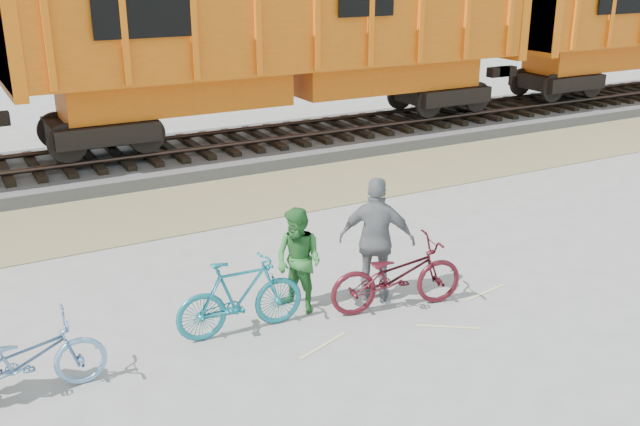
{
  "coord_description": "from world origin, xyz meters",
  "views": [
    {
      "loc": [
        -5.08,
        -8.16,
        4.9
      ],
      "look_at": [
        0.21,
        1.5,
        0.97
      ],
      "focal_mm": 40.0,
      "sensor_mm": 36.0,
      "label": 1
    }
  ],
  "objects_px": {
    "hopper_car_center": "(288,36)",
    "bicycle_blue": "(25,359)",
    "bicycle_teal": "(240,296)",
    "person_man": "(298,261)",
    "bicycle_maroon": "(397,275)",
    "person_woman": "(377,240)"
  },
  "relations": [
    {
      "from": "person_woman",
      "to": "hopper_car_center",
      "type": "bearing_deg",
      "value": -69.71
    },
    {
      "from": "bicycle_maroon",
      "to": "person_woman",
      "type": "distance_m",
      "value": 0.59
    },
    {
      "from": "bicycle_teal",
      "to": "person_woman",
      "type": "height_order",
      "value": "person_woman"
    },
    {
      "from": "bicycle_maroon",
      "to": "person_man",
      "type": "height_order",
      "value": "person_man"
    },
    {
      "from": "hopper_car_center",
      "to": "person_man",
      "type": "height_order",
      "value": "hopper_car_center"
    },
    {
      "from": "bicycle_teal",
      "to": "bicycle_maroon",
      "type": "bearing_deg",
      "value": -98.03
    },
    {
      "from": "bicycle_teal",
      "to": "person_woman",
      "type": "distance_m",
      "value": 2.23
    },
    {
      "from": "bicycle_blue",
      "to": "person_woman",
      "type": "bearing_deg",
      "value": -85.49
    },
    {
      "from": "bicycle_teal",
      "to": "hopper_car_center",
      "type": "bearing_deg",
      "value": -27.5
    },
    {
      "from": "hopper_car_center",
      "to": "bicycle_teal",
      "type": "relative_size",
      "value": 7.65
    },
    {
      "from": "bicycle_blue",
      "to": "bicycle_maroon",
      "type": "bearing_deg",
      "value": -90.03
    },
    {
      "from": "bicycle_maroon",
      "to": "person_man",
      "type": "bearing_deg",
      "value": 74.8
    },
    {
      "from": "bicycle_blue",
      "to": "bicycle_maroon",
      "type": "relative_size",
      "value": 0.9
    },
    {
      "from": "hopper_car_center",
      "to": "bicycle_blue",
      "type": "relative_size",
      "value": 7.59
    },
    {
      "from": "bicycle_maroon",
      "to": "person_woman",
      "type": "bearing_deg",
      "value": 24.95
    },
    {
      "from": "bicycle_teal",
      "to": "person_man",
      "type": "relative_size",
      "value": 1.16
    },
    {
      "from": "hopper_car_center",
      "to": "person_woman",
      "type": "height_order",
      "value": "hopper_car_center"
    },
    {
      "from": "hopper_car_center",
      "to": "bicycle_blue",
      "type": "height_order",
      "value": "hopper_car_center"
    },
    {
      "from": "bicycle_blue",
      "to": "bicycle_maroon",
      "type": "xyz_separation_m",
      "value": [
        5.1,
        -0.23,
        0.05
      ]
    },
    {
      "from": "person_man",
      "to": "hopper_car_center",
      "type": "bearing_deg",
      "value": 127.61
    },
    {
      "from": "bicycle_maroon",
      "to": "hopper_car_center",
      "type": "bearing_deg",
      "value": -6.27
    },
    {
      "from": "bicycle_teal",
      "to": "person_man",
      "type": "xyz_separation_m",
      "value": [
        1.0,
        0.2,
        0.24
      ]
    }
  ]
}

